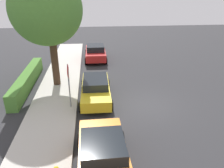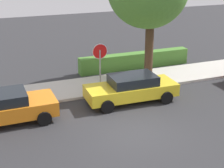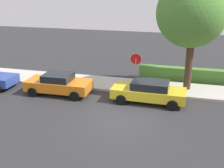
# 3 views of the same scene
# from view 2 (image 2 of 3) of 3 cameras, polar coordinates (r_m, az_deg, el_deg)

# --- Properties ---
(ground_plane) EXTENTS (60.00, 60.00, 0.00)m
(ground_plane) POSITION_cam_2_polar(r_m,az_deg,el_deg) (14.71, 3.83, -7.88)
(ground_plane) COLOR #2D2D30
(sidewalk_curb) EXTENTS (32.00, 2.78, 0.14)m
(sidewalk_curb) POSITION_cam_2_polar(r_m,az_deg,el_deg) (19.32, -3.00, -0.33)
(sidewalk_curb) COLOR beige
(sidewalk_curb) RESTS_ON ground_plane
(stop_sign) EXTENTS (0.80, 0.08, 2.75)m
(stop_sign) POSITION_cam_2_polar(r_m,az_deg,el_deg) (17.79, -2.01, 4.04)
(stop_sign) COLOR gray
(stop_sign) RESTS_ON ground_plane
(parked_car_yellow) EXTENTS (4.64, 2.02, 1.40)m
(parked_car_yellow) POSITION_cam_2_polar(r_m,az_deg,el_deg) (17.26, 3.26, -0.67)
(parked_car_yellow) COLOR yellow
(parked_car_yellow) RESTS_ON ground_plane
(parked_car_orange) EXTENTS (4.36, 2.11, 1.42)m
(parked_car_orange) POSITION_cam_2_polar(r_m,az_deg,el_deg) (15.84, -17.20, -3.70)
(parked_car_orange) COLOR orange
(parked_car_orange) RESTS_ON ground_plane
(front_yard_hedge) EXTENTS (7.49, 0.67, 1.03)m
(front_yard_hedge) POSITION_cam_2_polar(r_m,az_deg,el_deg) (22.40, 3.83, 3.89)
(front_yard_hedge) COLOR #4C8433
(front_yard_hedge) RESTS_ON ground_plane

